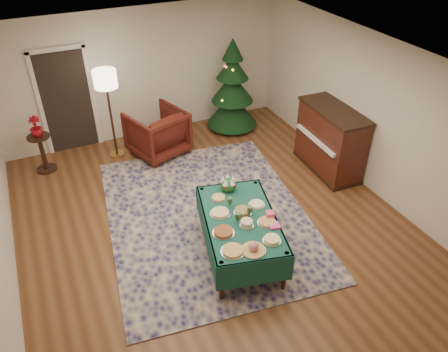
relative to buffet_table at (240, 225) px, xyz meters
name	(u,v)px	position (x,y,z in m)	size (l,w,h in m)	color
room_shell	(212,154)	(-0.09, 0.78, 0.80)	(7.00, 7.00, 7.00)	#593319
doorway	(66,99)	(-1.69, 4.26, 0.54)	(1.08, 0.04, 2.16)	black
rug	(207,215)	(-0.10, 1.02, -0.54)	(3.20, 4.20, 0.02)	#141247
buffet_table	(240,225)	(0.00, 0.00, 0.00)	(1.43, 1.97, 0.69)	black
platter_0	(233,251)	(-0.40, -0.57, 0.16)	(0.32, 0.32, 0.04)	silver
platter_1	(253,247)	(-0.15, -0.66, 0.19)	(0.33, 0.33, 0.15)	silver
platter_2	(272,240)	(0.16, -0.61, 0.16)	(0.25, 0.25, 0.06)	silver
platter_3	(223,232)	(-0.36, -0.19, 0.16)	(0.31, 0.31, 0.05)	silver
platter_4	(247,223)	(0.00, -0.19, 0.18)	(0.20, 0.20, 0.09)	silver
platter_5	(267,222)	(0.29, -0.26, 0.16)	(0.27, 0.27, 0.04)	silver
platter_6	(220,213)	(-0.23, 0.20, 0.16)	(0.30, 0.30, 0.05)	silver
platter_7	(243,211)	(0.08, 0.08, 0.17)	(0.26, 0.26, 0.07)	silver
platter_8	(257,204)	(0.35, 0.16, 0.16)	(0.25, 0.25, 0.04)	silver
platter_9	(219,198)	(-0.10, 0.54, 0.16)	(0.23, 0.23, 0.04)	silver
goblet_0	(230,202)	(-0.03, 0.30, 0.22)	(0.07, 0.07, 0.16)	#2D471E
goblet_1	(250,211)	(0.14, -0.01, 0.22)	(0.07, 0.07, 0.16)	#2D471E
goblet_2	(238,218)	(-0.08, -0.07, 0.22)	(0.07, 0.07, 0.16)	#2D471E
napkin_stack	(275,226)	(0.35, -0.37, 0.16)	(0.14, 0.14, 0.04)	#F9459F
gift_box	(270,215)	(0.39, -0.17, 0.18)	(0.11, 0.11, 0.09)	#FB4568
centerpiece	(228,184)	(0.13, 0.68, 0.26)	(0.25, 0.25, 0.29)	#1E4C1E
armchair	(157,131)	(-0.19, 3.31, -0.04)	(1.00, 0.94, 1.03)	#48160F
floor_lamp	(106,84)	(-1.00, 3.60, 0.98)	(0.44, 0.44, 1.81)	#A57F3F
side_table	(43,154)	(-2.37, 3.63, -0.19)	(0.42, 0.42, 0.75)	black
potted_plant	(37,131)	(-2.37, 3.63, 0.30)	(0.22, 0.40, 0.22)	#9D0B15
christmas_tree	(232,89)	(1.66, 3.68, 0.36)	(1.21, 1.21, 2.03)	black
piano	(330,141)	(2.58, 1.36, 0.07)	(0.76, 1.50, 1.27)	black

